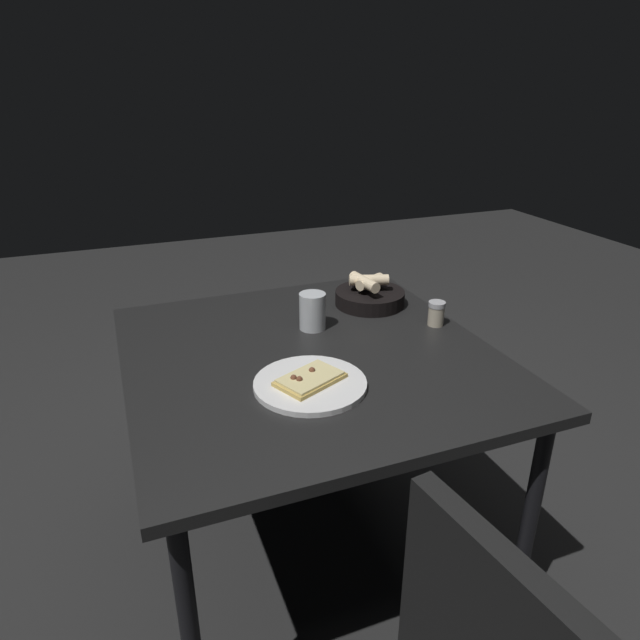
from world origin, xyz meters
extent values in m
plane|color=#252525|center=(0.00, 0.00, 0.00)|extent=(8.00, 8.00, 0.00)
cube|color=black|center=(0.00, 0.00, 0.73)|extent=(0.98, 1.03, 0.03)
cylinder|color=black|center=(-0.43, -0.46, 0.36)|extent=(0.04, 0.04, 0.71)
cylinder|color=black|center=(0.43, -0.46, 0.36)|extent=(0.04, 0.04, 0.71)
cylinder|color=black|center=(-0.43, 0.46, 0.36)|extent=(0.04, 0.04, 0.71)
cylinder|color=white|center=(0.06, 0.18, 0.75)|extent=(0.28, 0.28, 0.01)
cube|color=tan|center=(0.06, 0.18, 0.76)|extent=(0.19, 0.16, 0.01)
cube|color=beige|center=(0.06, 0.18, 0.77)|extent=(0.17, 0.15, 0.01)
sphere|color=brown|center=(0.09, 0.18, 0.77)|extent=(0.02, 0.02, 0.02)
sphere|color=brown|center=(0.10, 0.17, 0.77)|extent=(0.02, 0.02, 0.02)
sphere|color=brown|center=(0.05, 0.15, 0.77)|extent=(0.02, 0.02, 0.02)
cylinder|color=black|center=(-0.31, -0.26, 0.76)|extent=(0.23, 0.23, 0.05)
cylinder|color=beige|center=(-0.28, -0.24, 0.83)|extent=(0.05, 0.14, 0.04)
cylinder|color=beige|center=(-0.31, -0.26, 0.82)|extent=(0.11, 0.08, 0.04)
cylinder|color=beige|center=(-0.30, -0.26, 0.83)|extent=(0.13, 0.07, 0.04)
cylinder|color=maroon|center=(-0.26, -0.27, 0.76)|extent=(0.06, 0.06, 0.03)
cylinder|color=silver|center=(-0.06, -0.15, 0.80)|extent=(0.08, 0.08, 0.11)
cylinder|color=orange|center=(-0.06, -0.15, 0.78)|extent=(0.07, 0.07, 0.08)
cylinder|color=#BFB299|center=(-0.42, -0.03, 0.77)|extent=(0.05, 0.05, 0.06)
cylinder|color=maroon|center=(-0.42, -0.03, 0.76)|extent=(0.04, 0.04, 0.03)
cylinder|color=#B7B7BC|center=(-0.42, -0.03, 0.81)|extent=(0.05, 0.05, 0.01)
camera|label=1|loc=(0.47, 1.29, 1.44)|focal=31.37mm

